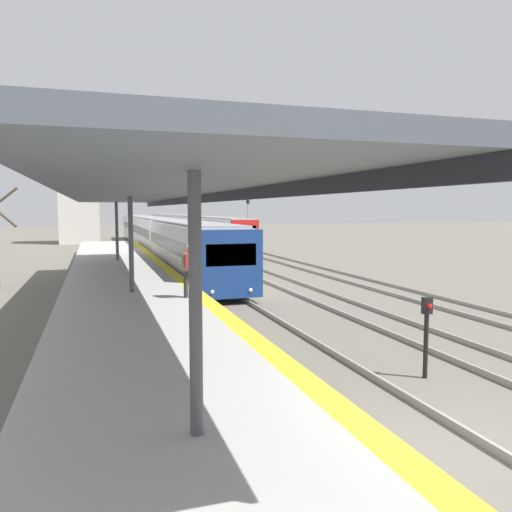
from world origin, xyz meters
TOP-DOWN VIEW (x-y plane):
  - ground_plane at (0.00, 0.00)m, footprint 240.00×240.00m
  - track_platform_line at (0.00, 0.00)m, footprint 1.51×120.00m
  - station_platform at (-3.75, 0.00)m, footprint 4.58×80.00m
  - platform_canopy at (-3.71, 11.16)m, footprint 4.00×27.82m
  - person_on_platform at (-2.12, 9.52)m, footprint 0.40×0.40m
  - train_near at (0.00, 37.57)m, footprint 2.54×50.37m
  - train_far at (7.77, 68.18)m, footprint 2.46×63.69m
  - signal_post_near at (1.86, 3.14)m, footprint 0.20×0.21m
  - signal_mast_far at (9.44, 41.21)m, footprint 0.28×0.29m
  - distant_domed_building at (-6.47, 52.69)m, footprint 4.19×4.19m

SIDE VIEW (x-z plane):
  - ground_plane at x=0.00m, z-range 0.00..0.00m
  - track_platform_line at x=0.00m, z-range 0.00..0.15m
  - station_platform at x=-3.75m, z-range 0.00..0.91m
  - signal_post_near at x=1.86m, z-range 0.22..1.99m
  - train_far at x=7.77m, z-range 0.17..3.07m
  - train_near at x=0.00m, z-range 0.17..3.18m
  - person_on_platform at x=-2.12m, z-range 1.06..2.73m
  - signal_mast_far at x=9.44m, z-range 0.65..5.61m
  - platform_canopy at x=-3.71m, z-range 2.48..5.86m
  - distant_domed_building at x=-6.47m, z-range -0.31..11.03m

